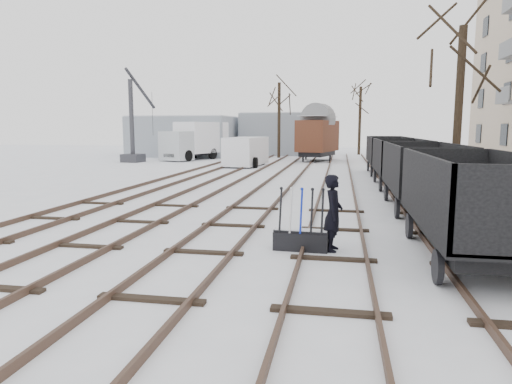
% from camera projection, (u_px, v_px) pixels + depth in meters
% --- Properties ---
extents(ground, '(120.00, 120.00, 0.00)m').
position_uv_depth(ground, '(203.00, 253.00, 10.66)').
color(ground, white).
rests_on(ground, ground).
extents(tracks, '(13.90, 52.00, 0.16)m').
position_uv_depth(tracks, '(280.00, 182.00, 23.97)').
color(tracks, black).
rests_on(tracks, ground).
extents(shed_left, '(10.00, 8.00, 4.10)m').
position_uv_depth(shed_left, '(185.00, 136.00, 47.77)').
color(shed_left, '#9198A3').
rests_on(shed_left, ground).
extents(shed_right, '(7.00, 6.00, 4.50)m').
position_uv_depth(shed_right, '(275.00, 134.00, 50.01)').
color(shed_right, '#9198A3').
rests_on(shed_right, ground).
extents(ground_frame, '(1.32, 0.49, 1.49)m').
position_uv_depth(ground_frame, '(301.00, 239.00, 10.92)').
color(ground_frame, black).
rests_on(ground_frame, ground).
extents(worker, '(0.48, 0.70, 1.83)m').
position_uv_depth(worker, '(333.00, 213.00, 10.79)').
color(worker, black).
rests_on(worker, ground).
extents(freight_wagon_a, '(2.30, 5.75, 2.35)m').
position_uv_depth(freight_wagon_a, '(472.00, 220.00, 10.06)').
color(freight_wagon_a, black).
rests_on(freight_wagon_a, ground).
extents(freight_wagon_b, '(2.30, 5.75, 2.35)m').
position_uv_depth(freight_wagon_b, '(422.00, 185.00, 16.29)').
color(freight_wagon_b, black).
rests_on(freight_wagon_b, ground).
extents(freight_wagon_c, '(2.30, 5.75, 2.35)m').
position_uv_depth(freight_wagon_c, '(400.00, 169.00, 22.52)').
color(freight_wagon_c, black).
rests_on(freight_wagon_c, ground).
extents(freight_wagon_d, '(2.30, 5.75, 2.35)m').
position_uv_depth(freight_wagon_d, '(387.00, 160.00, 28.75)').
color(freight_wagon_d, black).
rests_on(freight_wagon_d, ground).
extents(box_van_wagon, '(3.90, 5.63, 3.91)m').
position_uv_depth(box_van_wagon, '(318.00, 135.00, 39.91)').
color(box_van_wagon, black).
rests_on(box_van_wagon, ground).
extents(lorry, '(4.18, 7.91, 3.43)m').
position_uv_depth(lorry, '(196.00, 140.00, 41.96)').
color(lorry, black).
rests_on(lorry, ground).
extents(panel_van, '(2.73, 5.20, 2.20)m').
position_uv_depth(panel_van, '(246.00, 151.00, 34.72)').
color(panel_van, white).
rests_on(panel_van, ground).
extents(crane, '(1.75, 4.63, 7.82)m').
position_uv_depth(crane, '(133.00, 138.00, 38.79)').
color(crane, '#323237').
rests_on(crane, ground).
extents(tree_near, '(0.30, 0.30, 6.61)m').
position_uv_depth(tree_near, '(458.00, 117.00, 17.02)').
color(tree_near, black).
rests_on(tree_near, ground).
extents(tree_far_left, '(0.30, 0.30, 7.21)m').
position_uv_depth(tree_far_left, '(279.00, 120.00, 44.16)').
color(tree_far_left, black).
rests_on(tree_far_left, ground).
extents(tree_far_right, '(0.30, 0.30, 7.27)m').
position_uv_depth(tree_far_right, '(360.00, 121.00, 49.17)').
color(tree_far_right, black).
rests_on(tree_far_right, ground).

